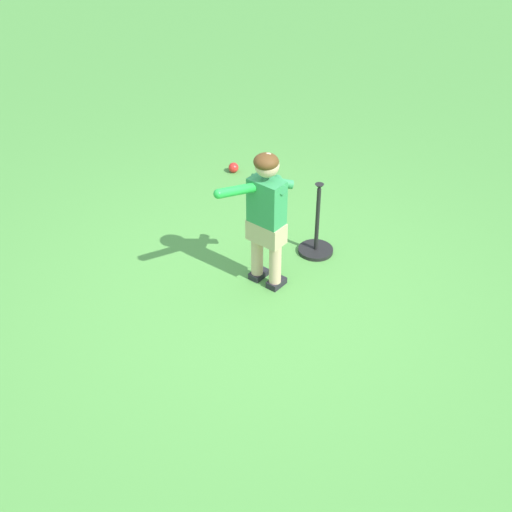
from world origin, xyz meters
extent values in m
plane|color=#519942|center=(0.00, 0.00, 0.00)|extent=(40.00, 40.00, 0.00)
cube|color=#232328|center=(0.05, -0.27, 0.03)|extent=(0.14, 0.17, 0.05)
cylinder|color=#DBB28E|center=(0.06, -0.25, 0.21)|extent=(0.09, 0.09, 0.34)
cube|color=#232328|center=(-0.10, -0.19, 0.03)|extent=(0.14, 0.17, 0.05)
cylinder|color=#DBB28E|center=(-0.10, -0.18, 0.21)|extent=(0.09, 0.09, 0.34)
cube|color=#C6B284|center=(-0.02, -0.21, 0.46)|extent=(0.31, 0.25, 0.16)
cube|color=#339351|center=(-0.02, -0.21, 0.71)|extent=(0.29, 0.24, 0.34)
sphere|color=#DBB28E|center=(-0.02, -0.21, 1.00)|extent=(0.17, 0.17, 0.17)
ellipsoid|color=#563819|center=(-0.01, -0.20, 1.02)|extent=(0.23, 0.23, 0.11)
sphere|color=green|center=(-0.08, -0.34, 0.80)|extent=(0.04, 0.04, 0.04)
cylinder|color=black|center=(-0.02, -0.27, 0.81)|extent=(0.11, 0.12, 0.05)
cylinder|color=green|center=(0.14, -0.09, 0.85)|extent=(0.28, 0.30, 0.11)
sphere|color=green|center=(0.25, 0.03, 0.87)|extent=(0.07, 0.07, 0.07)
cylinder|color=#339351|center=(-0.03, -0.32, 0.81)|extent=(0.31, 0.17, 0.14)
cylinder|color=#339351|center=(-0.09, -0.29, 0.81)|extent=(0.16, 0.31, 0.14)
sphere|color=red|center=(0.69, -1.82, 0.05)|extent=(0.10, 0.10, 0.10)
cylinder|color=black|center=(-0.31, -0.70, 0.01)|extent=(0.28, 0.28, 0.03)
cylinder|color=black|center=(-0.31, -0.70, 0.31)|extent=(0.03, 0.03, 0.55)
cone|color=black|center=(-0.31, -0.70, 0.60)|extent=(0.07, 0.07, 0.04)
camera|label=1|loc=(-0.99, 3.86, 3.21)|focal=49.01mm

